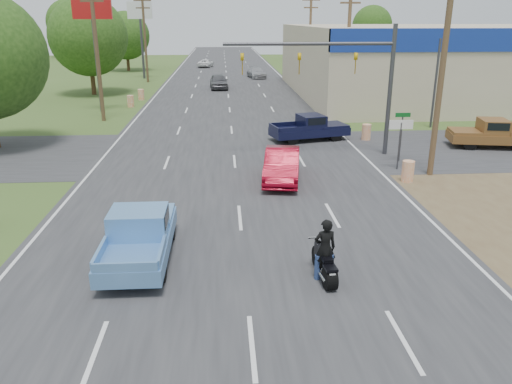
{
  "coord_description": "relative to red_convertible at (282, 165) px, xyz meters",
  "views": [
    {
      "loc": [
        -0.56,
        -9.76,
        7.24
      ],
      "look_at": [
        0.57,
        7.26,
        1.3
      ],
      "focal_mm": 35.0,
      "sensor_mm": 36.0,
      "label": 1
    }
  ],
  "objects": [
    {
      "name": "motorcycle",
      "position": [
        0.14,
        -9.5,
        -0.28
      ],
      "size": [
        0.64,
        2.08,
        1.05
      ],
      "rotation": [
        0.0,
        0.0,
        0.09
      ],
      "color": "black",
      "rests_on": "ground"
    },
    {
      "name": "lane_sign",
      "position": [
        6.05,
        1.45,
        1.16
      ],
      "size": [
        1.2,
        0.08,
        2.52
      ],
      "color": "#3F3F44",
      "rests_on": "ground"
    },
    {
      "name": "rider",
      "position": [
        0.14,
        -9.46,
        0.15
      ],
      "size": [
        0.69,
        0.49,
        1.79
      ],
      "primitive_type": "imported",
      "rotation": [
        0.0,
        0.0,
        3.23
      ],
      "color": "black",
      "rests_on": "ground"
    },
    {
      "name": "pole_sign_left_near",
      "position": [
        -12.65,
        19.45,
        6.43
      ],
      "size": [
        3.0,
        0.35,
        9.2
      ],
      "color": "#3F3F44",
      "rests_on": "ground"
    },
    {
      "name": "dirt_verge",
      "position": [
        8.85,
        -2.55,
        -0.74
      ],
      "size": [
        8.0,
        18.0,
        0.01
      ],
      "primitive_type": "cube",
      "color": "brown",
      "rests_on": "ground"
    },
    {
      "name": "tree_5",
      "position": [
        27.85,
        82.45,
        5.14
      ],
      "size": [
        7.98,
        7.98,
        9.88
      ],
      "color": "#422D19",
      "rests_on": "ground"
    },
    {
      "name": "brown_pickup",
      "position": [
        13.1,
        5.6,
        0.1
      ],
      "size": [
        5.33,
        2.86,
        1.68
      ],
      "rotation": [
        0.0,
        0.0,
        1.38
      ],
      "color": "black",
      "rests_on": "ground"
    },
    {
      "name": "distant_car_white",
      "position": [
        -5.26,
        58.72,
        -0.16
      ],
      "size": [
        2.61,
        4.45,
        1.16
      ],
      "primitive_type": "imported",
      "rotation": [
        0.0,
        0.0,
        2.97
      ],
      "color": "white",
      "rests_on": "ground"
    },
    {
      "name": "utility_pole_1",
      "position": [
        7.35,
        0.45,
        4.57
      ],
      "size": [
        2.0,
        0.28,
        10.0
      ],
      "color": "#4C3823",
      "rests_on": "ground"
    },
    {
      "name": "barrel_3",
      "position": [
        -10.35,
        25.45,
        -0.24
      ],
      "size": [
        0.56,
        0.56,
        1.0
      ],
      "primitive_type": "cylinder",
      "color": "orange",
      "rests_on": "ground"
    },
    {
      "name": "signal_mast",
      "position": [
        3.68,
        4.45,
        4.06
      ],
      "size": [
        9.12,
        0.4,
        7.0
      ],
      "color": "#3F3F44",
      "rests_on": "ground"
    },
    {
      "name": "distant_car_silver",
      "position": [
        1.69,
        43.2,
        -0.07
      ],
      "size": [
        2.55,
        4.89,
        1.35
      ],
      "primitive_type": "imported",
      "rotation": [
        0.0,
        0.0,
        0.15
      ],
      "color": "#A1A1A6",
      "rests_on": "ground"
    },
    {
      "name": "cross_road",
      "position": [
        -2.15,
        5.45,
        -0.74
      ],
      "size": [
        120.0,
        10.0,
        0.02
      ],
      "primitive_type": "cube",
      "color": "#2D2D30",
      "rests_on": "ground"
    },
    {
      "name": "street_name_sign",
      "position": [
        6.65,
        2.95,
        0.86
      ],
      "size": [
        0.8,
        0.08,
        2.61
      ],
      "color": "#3F3F44",
      "rests_on": "ground"
    },
    {
      "name": "tree_6",
      "position": [
        -32.15,
        82.45,
        5.76
      ],
      "size": [
        8.82,
        8.82,
        10.92
      ],
      "color": "#422D19",
      "rests_on": "ground"
    },
    {
      "name": "utility_pole_6",
      "position": [
        -11.65,
        39.45,
        4.57
      ],
      "size": [
        2.0,
        0.28,
        10.0
      ],
      "color": "#4C3823",
      "rests_on": "ground"
    },
    {
      "name": "pole_sign_left_far",
      "position": [
        -12.65,
        43.45,
        6.43
      ],
      "size": [
        3.0,
        0.35,
        9.2
      ],
      "color": "#3F3F44",
      "rests_on": "ground"
    },
    {
      "name": "main_road",
      "position": [
        -2.15,
        27.45,
        -0.73
      ],
      "size": [
        15.0,
        180.0,
        0.02
      ],
      "primitive_type": "cube",
      "color": "#2D2D30",
      "rests_on": "ground"
    },
    {
      "name": "utility_pole_3",
      "position": [
        7.35,
        36.45,
        4.57
      ],
      "size": [
        2.0,
        0.28,
        10.0
      ],
      "color": "#4C3823",
      "rests_on": "ground"
    },
    {
      "name": "utility_pole_5",
      "position": [
        -11.65,
        15.45,
        4.57
      ],
      "size": [
        2.0,
        0.28,
        10.0
      ],
      "color": "#4C3823",
      "rests_on": "ground"
    },
    {
      "name": "red_convertible",
      "position": [
        0.0,
        0.0,
        0.0
      ],
      "size": [
        2.26,
        4.71,
        1.49
      ],
      "primitive_type": "imported",
      "rotation": [
        0.0,
        0.0,
        -0.16
      ],
      "color": "maroon",
      "rests_on": "ground"
    },
    {
      "name": "navy_pickup",
      "position": [
        2.78,
        8.14,
        0.06
      ],
      "size": [
        5.13,
        2.99,
        1.6
      ],
      "rotation": [
        0.0,
        0.0,
        -1.32
      ],
      "color": "black",
      "rests_on": "ground"
    },
    {
      "name": "blue_pickup",
      "position": [
        -5.41,
        -7.69,
        0.08
      ],
      "size": [
        1.9,
        4.94,
        1.64
      ],
      "rotation": [
        0.0,
        0.0,
        0.0
      ],
      "color": "black",
      "rests_on": "ground"
    },
    {
      "name": "barrel_1",
      "position": [
        6.25,
        7.95,
        -0.24
      ],
      "size": [
        0.56,
        0.56,
        1.0
      ],
      "primitive_type": "cylinder",
      "color": "orange",
      "rests_on": "ground"
    },
    {
      "name": "barrel_2",
      "position": [
        -10.65,
        21.45,
        -0.24
      ],
      "size": [
        0.56,
        0.56,
        1.0
      ],
      "primitive_type": "cylinder",
      "color": "orange",
      "rests_on": "ground"
    },
    {
      "name": "utility_pole_2",
      "position": [
        7.35,
        18.45,
        4.57
      ],
      "size": [
        2.0,
        0.28,
        10.0
      ],
      "color": "#4C3823",
      "rests_on": "ground"
    },
    {
      "name": "ground",
      "position": [
        -2.15,
        -12.55,
        -0.74
      ],
      "size": [
        200.0,
        200.0,
        0.0
      ],
      "primitive_type": "plane",
      "color": "#3B5321",
      "rests_on": "ground"
    },
    {
      "name": "tree_2",
      "position": [
        -16.35,
        53.45,
        4.21
      ],
      "size": [
        6.72,
        6.72,
        8.32
      ],
      "color": "#422D19",
      "rests_on": "ground"
    },
    {
      "name": "tree_1",
      "position": [
        -15.65,
        29.45,
        4.83
      ],
      "size": [
        7.56,
        7.56,
        9.36
      ],
      "color": "#422D19",
      "rests_on": "ground"
    },
    {
      "name": "barrel_0",
      "position": [
        5.85,
        -0.55,
        -0.24
      ],
      "size": [
        0.56,
        0.56,
        1.0
      ],
      "primitive_type": "cylinder",
      "color": "orange",
      "rests_on": "ground"
    },
    {
      "name": "distant_car_grey",
      "position": [
        -3.09,
        32.87,
        0.04
      ],
      "size": [
        2.12,
        4.7,
        1.57
      ],
      "primitive_type": "imported",
      "rotation": [
        0.0,
        0.0,
        0.06
      ],
      "color": "#505054",
      "rests_on": "ground"
    }
  ]
}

